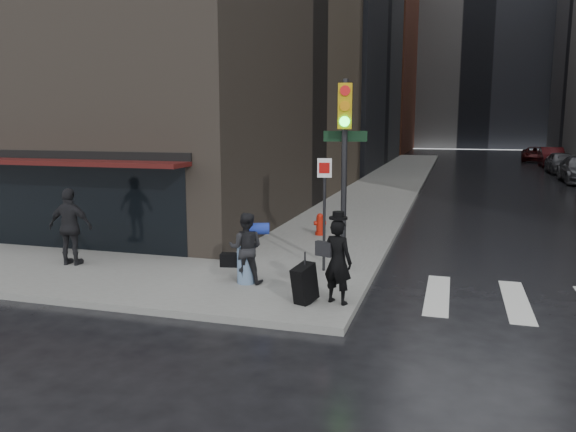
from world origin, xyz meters
name	(u,v)px	position (x,y,z in m)	size (l,w,h in m)	color
ground	(271,294)	(0.00, 0.00, 0.00)	(140.00, 140.00, 0.00)	black
sidewalk_left	(396,177)	(0.00, 27.00, 0.07)	(4.00, 50.00, 0.15)	slate
bldg_left_far	(325,49)	(-13.00, 62.00, 13.00)	(22.00, 20.00, 26.00)	#55261D
bldg_distant	(477,37)	(6.00, 78.00, 16.00)	(40.00, 12.00, 32.00)	#64625E
storefront	(55,190)	(-7.00, 1.90, 1.83)	(8.40, 1.11, 2.83)	black
man_overcoat	(331,265)	(1.47, -0.68, 0.94)	(1.22, 0.86, 1.88)	black
man_jeans	(246,248)	(-0.65, 0.19, 0.95)	(1.17, 0.73, 1.60)	black
man_greycoat	(71,227)	(-5.44, 0.47, 1.12)	(1.19, 0.60, 1.95)	black
traffic_light	(343,150)	(1.22, 1.67, 3.08)	(1.12, 0.59, 4.55)	black
fire_hydrant	(320,225)	(-0.31, 5.95, 0.46)	(0.41, 0.31, 0.70)	#AA190A
parked_car_4	(562,163)	(11.23, 33.73, 0.80)	(1.89, 4.69, 1.60)	#4D4E53
parked_car_5	(552,157)	(11.53, 40.35, 0.82)	(1.74, 4.98, 1.64)	#3C0C0E
parked_car_6	(535,154)	(11.06, 46.97, 0.69)	(2.30, 4.99, 1.39)	#3A0B0C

